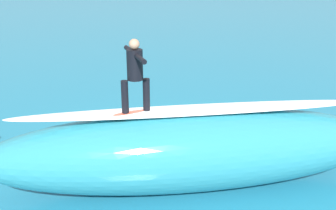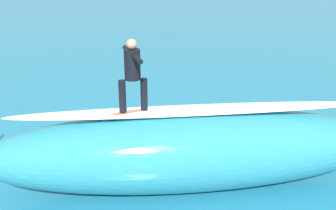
{
  "view_description": "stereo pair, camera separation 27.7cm",
  "coord_description": "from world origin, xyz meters",
  "px_view_note": "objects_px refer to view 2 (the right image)",
  "views": [
    {
      "loc": [
        1.42,
        10.27,
        5.01
      ],
      "look_at": [
        -0.45,
        0.43,
        1.43
      ],
      "focal_mm": 41.67,
      "sensor_mm": 36.0,
      "label": 1
    },
    {
      "loc": [
        1.14,
        10.32,
        5.01
      ],
      "look_at": [
        -0.45,
        0.43,
        1.43
      ],
      "focal_mm": 41.67,
      "sensor_mm": 36.0,
      "label": 2
    }
  ],
  "objects_px": {
    "surfer_riding": "(132,70)",
    "surfboard_paddling": "(191,124)",
    "surfboard_riding": "(134,113)",
    "surfer_paddling": "(190,118)"
  },
  "relations": [
    {
      "from": "surfboard_riding",
      "to": "surfer_paddling",
      "type": "relative_size",
      "value": 1.23
    },
    {
      "from": "surfer_riding",
      "to": "surfboard_paddling",
      "type": "distance_m",
      "value": 5.1
    },
    {
      "from": "surfer_paddling",
      "to": "surfer_riding",
      "type": "bearing_deg",
      "value": -35.25
    },
    {
      "from": "surfboard_paddling",
      "to": "surfer_paddling",
      "type": "bearing_deg",
      "value": -180.0
    },
    {
      "from": "surfboard_riding",
      "to": "surfer_paddling",
      "type": "bearing_deg",
      "value": -127.72
    },
    {
      "from": "surfer_riding",
      "to": "surfboard_paddling",
      "type": "bearing_deg",
      "value": -128.67
    },
    {
      "from": "surfboard_paddling",
      "to": "surfer_riding",
      "type": "bearing_deg",
      "value": -36.19
    },
    {
      "from": "surfer_riding",
      "to": "surfer_paddling",
      "type": "distance_m",
      "value": 5.09
    },
    {
      "from": "surfboard_riding",
      "to": "surfboard_paddling",
      "type": "height_order",
      "value": "surfboard_riding"
    },
    {
      "from": "surfboard_riding",
      "to": "surfer_paddling",
      "type": "xyz_separation_m",
      "value": [
        -2.11,
        -3.76,
        -1.74
      ]
    }
  ]
}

